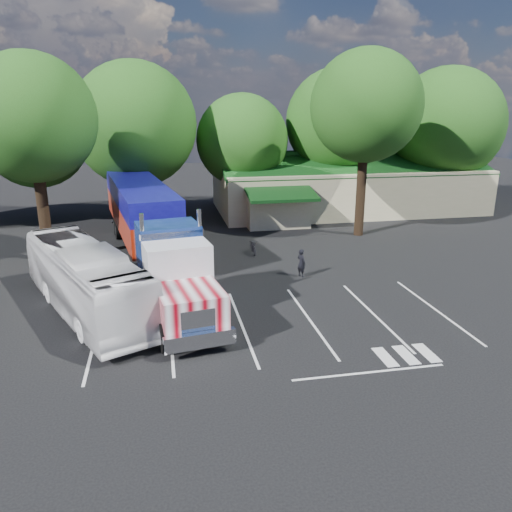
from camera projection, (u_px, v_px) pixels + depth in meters
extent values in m
plane|color=black|center=(224.00, 281.00, 28.25)|extent=(120.00, 120.00, 0.00)
cube|color=beige|center=(346.00, 188.00, 47.13)|extent=(24.00, 11.00, 4.00)
cube|color=#134517|center=(357.00, 164.00, 44.15)|extent=(24.20, 6.25, 2.10)
cube|color=#134517|center=(338.00, 159.00, 48.66)|extent=(24.20, 6.25, 2.10)
cube|color=beige|center=(277.00, 210.00, 40.49)|extent=(5.00, 2.50, 2.80)
cube|color=#134517|center=(282.00, 194.00, 38.83)|extent=(5.40, 3.19, 0.80)
cylinder|color=black|center=(43.00, 199.00, 41.99)|extent=(0.70, 0.70, 4.00)
sphere|color=#234915|center=(35.00, 136.00, 40.49)|extent=(8.40, 8.40, 8.40)
cylinder|color=black|center=(140.00, 197.00, 41.92)|extent=(0.70, 0.70, 4.30)
sphere|color=#234915|center=(135.00, 124.00, 40.19)|extent=(10.00, 10.00, 10.00)
cylinder|color=black|center=(242.00, 195.00, 44.89)|extent=(0.70, 0.70, 3.60)
sphere|color=#234915|center=(242.00, 140.00, 43.49)|extent=(8.00, 8.00, 8.00)
cylinder|color=black|center=(336.00, 186.00, 46.88)|extent=(0.70, 0.70, 4.50)
sphere|color=#234915|center=(339.00, 122.00, 45.17)|extent=(9.60, 9.60, 9.60)
cylinder|color=black|center=(439.00, 188.00, 47.67)|extent=(0.70, 0.70, 3.90)
sphere|color=#234915|center=(446.00, 125.00, 45.96)|extent=(10.40, 10.40, 10.40)
cylinder|color=black|center=(44.00, 215.00, 31.08)|extent=(0.70, 0.70, 6.00)
sphere|color=#234915|center=(32.00, 118.00, 29.38)|extent=(7.60, 7.60, 7.60)
cylinder|color=black|center=(361.00, 193.00, 37.39)|extent=(0.70, 0.70, 6.50)
sphere|color=#234915|center=(366.00, 106.00, 35.57)|extent=(8.00, 8.00, 8.00)
cube|color=black|center=(177.00, 299.00, 23.38)|extent=(2.43, 8.13, 0.29)
cube|color=white|center=(200.00, 340.00, 19.55)|extent=(2.88, 0.75, 0.63)
cube|color=white|center=(198.00, 322.00, 19.55)|extent=(1.38, 0.36, 1.03)
cube|color=white|center=(190.00, 304.00, 20.67)|extent=(3.05, 3.15, 1.32)
cube|color=silver|center=(178.00, 272.00, 22.53)|extent=(3.13, 2.28, 2.64)
cube|color=black|center=(181.00, 265.00, 21.69)|extent=(2.62, 0.52, 1.15)
cube|color=white|center=(172.00, 235.00, 22.97)|extent=(2.97, 0.59, 0.29)
cube|color=#0B1F52|center=(169.00, 255.00, 24.32)|extent=(3.21, 2.73, 3.10)
cylinder|color=white|center=(144.00, 255.00, 22.84)|extent=(0.24, 0.24, 3.91)
cylinder|color=white|center=(200.00, 250.00, 23.71)|extent=(0.24, 0.24, 3.91)
cylinder|color=white|center=(144.00, 303.00, 22.97)|extent=(1.05, 1.94, 0.76)
cylinder|color=white|center=(209.00, 294.00, 24.00)|extent=(1.05, 1.94, 0.76)
cube|color=white|center=(141.00, 216.00, 33.33)|extent=(5.32, 15.01, 1.72)
cube|color=#0F0B6A|center=(139.00, 193.00, 32.87)|extent=(5.32, 15.01, 1.38)
cube|color=black|center=(133.00, 222.00, 38.09)|extent=(2.01, 4.19, 0.40)
cube|color=black|center=(143.00, 268.00, 27.98)|extent=(0.16, 0.16, 1.61)
cube|color=black|center=(172.00, 265.00, 28.51)|extent=(0.16, 0.16, 1.61)
cube|color=white|center=(129.00, 221.00, 40.60)|extent=(2.75, 0.58, 0.14)
cylinder|color=black|center=(165.00, 337.00, 20.06)|extent=(0.60, 1.31, 1.26)
cylinder|color=black|center=(222.00, 328.00, 20.86)|extent=(0.60, 1.31, 1.26)
cylinder|color=black|center=(145.00, 293.00, 24.80)|extent=(0.60, 1.31, 1.26)
cylinder|color=black|center=(193.00, 287.00, 25.60)|extent=(0.60, 1.31, 1.26)
cylinder|color=black|center=(142.00, 284.00, 25.93)|extent=(0.60, 1.31, 1.26)
cylinder|color=black|center=(187.00, 279.00, 26.74)|extent=(0.60, 1.31, 1.26)
cylinder|color=black|center=(118.00, 231.00, 36.97)|extent=(0.60, 1.31, 1.26)
cylinder|color=black|center=(151.00, 228.00, 37.77)|extent=(0.60, 1.31, 1.26)
cylinder|color=black|center=(117.00, 227.00, 38.20)|extent=(0.60, 1.31, 1.26)
cylinder|color=black|center=(148.00, 224.00, 39.01)|extent=(0.60, 1.31, 1.26)
imported|color=black|center=(301.00, 263.00, 28.84)|extent=(0.63, 0.72, 1.65)
imported|color=black|center=(253.00, 246.00, 33.40)|extent=(0.75, 1.96, 1.01)
imported|color=silver|center=(86.00, 280.00, 23.65)|extent=(7.40, 11.90, 3.29)
imported|color=#93969A|center=(325.00, 212.00, 43.17)|extent=(3.93, 1.43, 1.29)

